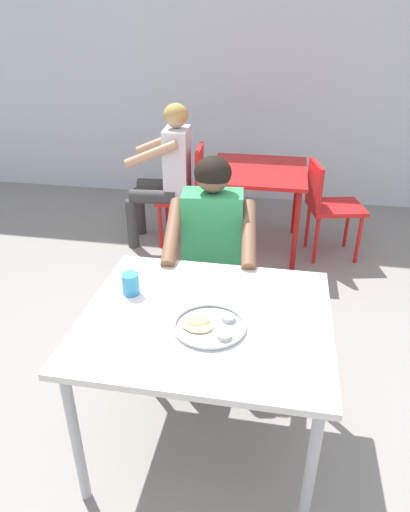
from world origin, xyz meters
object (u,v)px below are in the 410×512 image
table_foreground (206,329)px  drinking_cup (131,283)px  thali_tray (209,326)px  table_background_red (257,179)px  chair_red_left (189,189)px  patron_background (167,164)px  chair_foreground (214,265)px  chair_red_right (327,202)px  diner_foreground (211,247)px

table_foreground → drinking_cup: drinking_cup is taller
thali_tray → table_background_red: (0.03, 2.26, -0.12)m
thali_tray → chair_red_left: 2.39m
chair_red_left → patron_background: (-0.18, -0.05, 0.23)m
thali_tray → chair_foreground: bearing=98.0°
table_background_red → patron_background: bearing=-179.5°
thali_tray → chair_red_right: bearing=74.3°
thali_tray → table_background_red: 2.27m
table_background_red → patron_background: patron_background is taller
chair_foreground → chair_red_right: (0.77, 1.21, 0.01)m
chair_red_left → table_background_red: bearing=-4.0°
chair_red_left → chair_red_right: 1.21m
diner_foreground → patron_background: (-0.64, 1.47, 0.02)m
chair_red_right → table_background_red: bearing=176.0°
table_foreground → thali_tray: 0.13m
chair_foreground → chair_red_left: bearing=108.9°
thali_tray → chair_foreground: 1.06m
table_background_red → chair_red_right: 0.62m
table_foreground → diner_foreground: diner_foreground is taller
thali_tray → diner_foreground: size_ratio=0.25×
diner_foreground → patron_background: patron_background is taller
diner_foreground → patron_background: bearing=113.4°
table_foreground → chair_red_left: bearing=104.1°
chair_foreground → patron_background: bearing=116.3°
drinking_cup → diner_foreground: (0.27, 0.59, -0.09)m
chair_red_left → patron_background: bearing=-164.3°
chair_red_left → chair_red_right: (1.21, -0.08, -0.01)m
drinking_cup → chair_red_right: size_ratio=0.12×
diner_foreground → patron_background: 1.60m
drinking_cup → chair_red_left: 2.14m
chair_red_left → drinking_cup: bearing=-84.9°
drinking_cup → chair_red_left: size_ratio=0.11×
chair_red_right → table_foreground: bearing=-107.0°
drinking_cup → patron_background: (-0.36, 2.06, -0.07)m
drinking_cup → chair_red_right: drinking_cup is taller
chair_red_right → patron_background: bearing=178.6°
chair_foreground → diner_foreground: 0.32m
chair_foreground → chair_red_right: size_ratio=1.02×
table_background_red → chair_red_left: (-0.61, 0.04, -0.14)m
chair_red_right → thali_tray: bearing=-105.7°
chair_foreground → table_background_red: bearing=82.4°
table_foreground → chair_foreground: size_ratio=1.24×
chair_red_left → thali_tray: bearing=-75.8°
table_foreground → drinking_cup: size_ratio=10.40×
patron_background → diner_foreground: bearing=-66.6°
drinking_cup → chair_foreground: size_ratio=0.12×
diner_foreground → chair_red_left: diner_foreground is taller
diner_foreground → chair_red_left: bearing=106.9°
diner_foreground → thali_tray: bearing=-81.1°
table_background_red → chair_foreground: bearing=-97.6°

